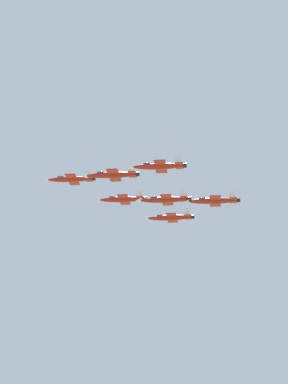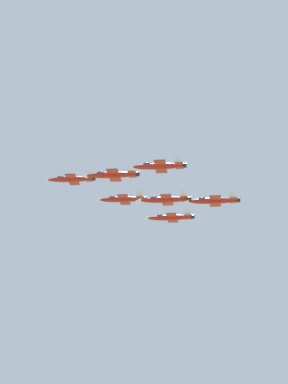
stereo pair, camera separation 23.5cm
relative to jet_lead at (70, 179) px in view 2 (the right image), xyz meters
name	(u,v)px [view 2 (the right image)]	position (x,y,z in m)	size (l,w,h in m)	color
jet_lead	(70,179)	(0.00, 0.00, 0.00)	(14.89, 9.32, 3.14)	red
jet_left_wingman	(111,175)	(-11.03, 13.35, -3.35)	(15.60, 9.78, 3.29)	red
jet_right_wingman	(122,199)	(-14.95, -8.73, -2.59)	(15.28, 9.58, 3.22)	red
jet_left_outer	(158,166)	(-22.06, 26.70, -5.69)	(14.86, 9.30, 3.13)	red
jet_right_outer	(170,217)	(-29.90, -17.47, -5.05)	(15.66, 9.86, 3.31)	red
jet_slot_rear	(164,199)	(-25.98, 4.62, -6.89)	(15.46, 9.74, 3.27)	red
jet_trailing	(213,201)	(-38.97, 6.92, -7.64)	(15.55, 9.75, 3.28)	red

